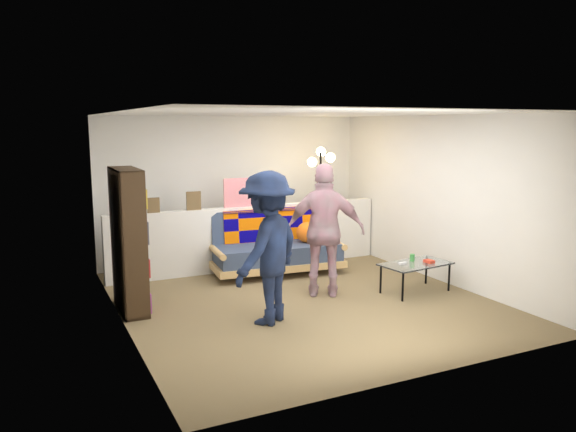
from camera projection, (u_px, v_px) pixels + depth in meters
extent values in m
plane|color=brown|center=(301.00, 300.00, 7.34)|extent=(5.00, 5.00, 0.00)
cube|color=silver|center=(234.00, 189.00, 9.37)|extent=(4.50, 0.10, 2.40)
cube|color=silver|center=(120.00, 222.00, 6.19)|extent=(0.10, 5.00, 2.40)
cube|color=silver|center=(440.00, 199.00, 8.11)|extent=(0.10, 5.00, 2.40)
cube|color=white|center=(302.00, 113.00, 6.95)|extent=(4.50, 5.00, 0.10)
cube|color=silver|center=(250.00, 237.00, 8.86)|extent=(4.45, 0.15, 1.00)
cube|color=brown|center=(153.00, 205.00, 8.11)|extent=(0.18, 0.02, 0.22)
cube|color=brown|center=(194.00, 201.00, 8.36)|extent=(0.22, 0.02, 0.28)
cube|color=white|center=(238.00, 193.00, 8.64)|extent=(0.45, 0.02, 0.45)
cube|color=brown|center=(279.00, 196.00, 8.95)|extent=(0.20, 0.02, 0.26)
cube|color=brown|center=(323.00, 196.00, 9.30)|extent=(0.16, 0.02, 0.20)
cube|color=tan|center=(277.00, 263.00, 8.63)|extent=(2.06, 1.07, 0.10)
cube|color=#33415C|center=(278.00, 253.00, 8.55)|extent=(1.94, 0.91, 0.25)
cube|color=#33415C|center=(270.00, 228.00, 8.86)|extent=(1.90, 0.42, 0.59)
cylinder|color=tan|center=(216.00, 251.00, 8.26)|extent=(0.18, 0.89, 0.09)
cylinder|color=tan|center=(333.00, 242.00, 8.90)|extent=(0.18, 0.89, 0.09)
cube|color=#080574|center=(271.00, 229.00, 8.78)|extent=(1.52, 0.25, 0.54)
cube|color=#080574|center=(268.00, 209.00, 8.86)|extent=(1.54, 0.40, 0.03)
sphere|color=orange|center=(306.00, 232.00, 8.66)|extent=(0.31, 0.31, 0.31)
cube|color=black|center=(117.00, 242.00, 6.73)|extent=(0.02, 0.87, 1.75)
cube|color=black|center=(135.00, 247.00, 6.41)|extent=(0.29, 0.02, 1.75)
cube|color=black|center=(122.00, 234.00, 7.17)|extent=(0.29, 0.02, 1.75)
cube|color=black|center=(125.00, 169.00, 6.65)|extent=(0.29, 0.87, 0.02)
cube|color=black|center=(132.00, 308.00, 6.93)|extent=(0.29, 0.87, 0.04)
cube|color=black|center=(130.00, 273.00, 6.86)|extent=(0.29, 0.84, 0.02)
cube|color=black|center=(128.00, 241.00, 6.79)|extent=(0.29, 0.84, 0.02)
cube|color=black|center=(127.00, 207.00, 6.72)|extent=(0.29, 0.84, 0.02)
cube|color=red|center=(133.00, 294.00, 6.91)|extent=(0.21, 0.82, 0.29)
cube|color=#294FB5|center=(131.00, 261.00, 6.84)|extent=(0.21, 0.82, 0.27)
cube|color=gold|center=(129.00, 228.00, 6.77)|extent=(0.21, 0.82, 0.29)
cube|color=#2F8252|center=(128.00, 194.00, 6.71)|extent=(0.21, 0.82, 0.27)
cylinder|color=black|center=(403.00, 287.00, 7.24)|extent=(0.03, 0.03, 0.38)
cylinder|color=black|center=(449.00, 277.00, 7.70)|extent=(0.03, 0.03, 0.38)
cylinder|color=black|center=(381.00, 279.00, 7.59)|extent=(0.03, 0.03, 0.38)
cylinder|color=black|center=(426.00, 271.00, 8.05)|extent=(0.03, 0.03, 0.38)
cube|color=silver|center=(416.00, 264.00, 7.61)|extent=(1.02, 0.64, 0.02)
cube|color=silver|center=(403.00, 263.00, 7.54)|extent=(0.12, 0.06, 0.03)
cube|color=red|center=(429.00, 261.00, 7.63)|extent=(0.11, 0.15, 0.04)
cylinder|color=green|center=(412.00, 258.00, 7.72)|extent=(0.07, 0.07, 0.10)
cylinder|color=black|center=(320.00, 263.00, 9.20)|extent=(0.34, 0.34, 0.03)
cylinder|color=black|center=(320.00, 209.00, 9.05)|extent=(0.05, 0.05, 1.83)
sphere|color=#FFC672|center=(312.00, 162.00, 8.98)|extent=(0.15, 0.15, 0.15)
sphere|color=#FFC672|center=(330.00, 158.00, 8.90)|extent=(0.15, 0.15, 0.15)
sphere|color=#FFC672|center=(321.00, 152.00, 9.03)|extent=(0.15, 0.15, 0.15)
imported|color=black|center=(268.00, 248.00, 6.38)|extent=(1.30, 1.19, 1.75)
imported|color=pink|center=(325.00, 231.00, 7.39)|extent=(1.11, 0.88, 1.77)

